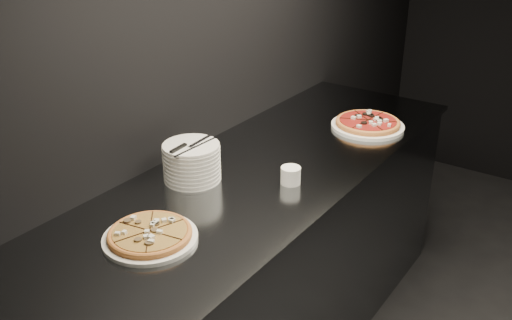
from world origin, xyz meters
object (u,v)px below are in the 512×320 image
Objects in this scene: pizza_tomato at (368,124)px; cutlery at (190,146)px; counter at (255,270)px; ramekin at (291,175)px; plate_stack at (192,162)px; pizza_mushroom at (150,235)px.

cutlery reaches higher than pizza_tomato.
ramekin is at bearing 6.35° from counter.
counter is 0.59m from plate_stack.
cutlery is at bearing -62.38° from plate_stack.
cutlery is at bearing -147.45° from ramekin.
ramekin is (0.32, 0.20, -0.11)m from cutlery.
cutlery is at bearing -109.72° from pizza_tomato.
counter is at bearing -102.41° from pizza_tomato.
ramekin is at bearing -89.97° from pizza_tomato.
pizza_mushroom is at bearing -97.12° from pizza_tomato.
pizza_mushroom is 0.61m from ramekin.
cutlery is (-0.16, -0.19, 0.61)m from counter.
cutlery reaches higher than pizza_mushroom.
counter is 10.54× the size of cutlery.
pizza_mushroom is 0.78× the size of pizza_tomato.
ramekin is (0.16, 0.59, 0.02)m from pizza_mushroom.
pizza_mushroom reaches higher than counter.
ramekin reaches higher than counter.
plate_stack is at bearing 112.78° from pizza_mushroom.
pizza_mushroom is 0.44m from cutlery.
pizza_mushroom is at bearing -71.03° from cutlery.
pizza_tomato is at bearing 69.43° from plate_stack.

